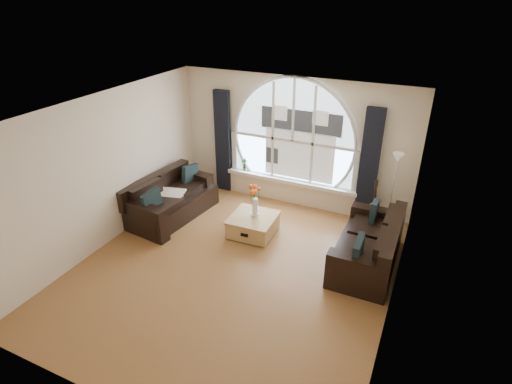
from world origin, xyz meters
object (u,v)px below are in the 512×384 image
(potted_plant, at_px, (244,165))
(sofa_right, at_px, (368,244))
(coffee_chest, at_px, (253,224))
(floor_lamp, at_px, (392,193))
(guitar, at_px, (374,203))
(vase_flowers, at_px, (255,197))
(sofa_left, at_px, (171,198))

(potted_plant, bearing_deg, sofa_right, -26.72)
(coffee_chest, xyz_separation_m, floor_lamp, (2.30, 1.19, 0.60))
(sofa_right, xyz_separation_m, guitar, (-0.14, 1.25, 0.13))
(vase_flowers, relative_size, potted_plant, 2.47)
(coffee_chest, distance_m, vase_flowers, 0.56)
(potted_plant, bearing_deg, sofa_left, -119.52)
(sofa_left, height_order, sofa_right, sofa_left)
(vase_flowers, height_order, floor_lamp, floor_lamp)
(sofa_left, relative_size, guitar, 1.80)
(potted_plant, bearing_deg, floor_lamp, -5.28)
(sofa_left, height_order, potted_plant, potted_plant)
(potted_plant, bearing_deg, vase_flowers, -57.00)
(sofa_left, bearing_deg, coffee_chest, 9.40)
(coffee_chest, height_order, vase_flowers, vase_flowers)
(guitar, bearing_deg, floor_lamp, -20.90)
(sofa_right, xyz_separation_m, vase_flowers, (-2.14, 0.12, 0.36))
(floor_lamp, relative_size, potted_plant, 5.66)
(coffee_chest, relative_size, floor_lamp, 0.52)
(guitar, bearing_deg, coffee_chest, -168.98)
(vase_flowers, xyz_separation_m, floor_lamp, (2.29, 1.13, 0.04))
(sofa_left, relative_size, sofa_right, 1.01)
(sofa_right, height_order, coffee_chest, sofa_right)
(sofa_right, xyz_separation_m, coffee_chest, (-2.15, 0.05, -0.20))
(sofa_left, distance_m, vase_flowers, 1.85)
(sofa_left, height_order, coffee_chest, sofa_left)
(vase_flowers, height_order, guitar, vase_flowers)
(guitar, bearing_deg, vase_flowers, -170.20)
(coffee_chest, distance_m, potted_plant, 1.81)
(sofa_right, relative_size, potted_plant, 6.65)
(sofa_left, relative_size, coffee_chest, 2.28)
(sofa_right, bearing_deg, sofa_left, -179.64)
(floor_lamp, bearing_deg, guitar, 178.89)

